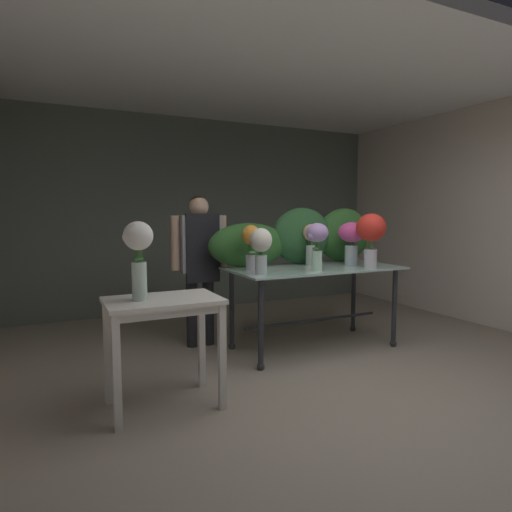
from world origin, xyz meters
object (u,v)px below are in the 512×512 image
at_px(vase_sunset_freesia, 251,242).
at_px(vase_peach_ranunculus, 311,242).
at_px(vase_ivory_anemones, 261,246).
at_px(vase_scarlet_hydrangea, 371,232).
at_px(side_table_white, 163,314).
at_px(vase_fuchsia_stock, 352,238).
at_px(vase_white_roses_tall, 138,251).
at_px(display_table_glass, 314,281).
at_px(vase_lilac_peonies, 317,240).
at_px(florist, 200,255).

bearing_deg(vase_sunset_freesia, vase_peach_ranunculus, 6.05).
distance_m(vase_ivory_anemones, vase_scarlet_hydrangea, 1.21).
distance_m(side_table_white, vase_fuchsia_stock, 2.31).
bearing_deg(vase_peach_ranunculus, vase_fuchsia_stock, -17.11).
xyz_separation_m(vase_fuchsia_stock, vase_white_roses_tall, (-2.33, -0.66, 0.00)).
height_order(vase_fuchsia_stock, vase_ivory_anemones, vase_fuchsia_stock).
relative_size(side_table_white, vase_sunset_freesia, 1.82).
bearing_deg(display_table_glass, side_table_white, -158.60).
bearing_deg(vase_peach_ranunculus, vase_lilac_peonies, -114.28).
xyz_separation_m(side_table_white, vase_white_roses_tall, (-0.16, 0.00, 0.45)).
bearing_deg(florist, vase_peach_ranunculus, -24.16).
distance_m(florist, vase_peach_ranunculus, 1.16).
relative_size(vase_fuchsia_stock, vase_scarlet_hydrangea, 0.83).
relative_size(vase_fuchsia_stock, vase_ivory_anemones, 1.09).
bearing_deg(vase_peach_ranunculus, vase_sunset_freesia, -173.95).
relative_size(side_table_white, vase_peach_ranunculus, 1.83).
xyz_separation_m(display_table_glass, vase_ivory_anemones, (-0.73, -0.24, 0.39)).
bearing_deg(side_table_white, florist, 61.08).
height_order(side_table_white, florist, florist).
relative_size(vase_peach_ranunculus, vase_ivory_anemones, 1.04).
distance_m(display_table_glass, vase_peach_ranunculus, 0.40).
relative_size(display_table_glass, vase_lilac_peonies, 3.85).
height_order(vase_peach_ranunculus, vase_scarlet_hydrangea, vase_scarlet_hydrangea).
distance_m(display_table_glass, vase_white_roses_tall, 2.04).
relative_size(vase_lilac_peonies, vase_peach_ranunculus, 1.05).
xyz_separation_m(florist, vase_fuchsia_stock, (1.47, -0.60, 0.17)).
height_order(florist, vase_sunset_freesia, florist).
relative_size(side_table_white, vase_fuchsia_stock, 1.75).
bearing_deg(vase_sunset_freesia, vase_scarlet_hydrangea, -15.15).
bearing_deg(florist, display_table_glass, -29.85).
bearing_deg(vase_lilac_peonies, vase_peach_ranunculus, 65.72).
bearing_deg(vase_white_roses_tall, vase_peach_ranunculus, 22.47).
bearing_deg(vase_scarlet_hydrangea, vase_sunset_freesia, 164.85).
distance_m(florist, vase_ivory_anemones, 0.89).
xyz_separation_m(side_table_white, vase_fuchsia_stock, (2.17, 0.66, 0.45)).
distance_m(side_table_white, vase_sunset_freesia, 1.32).
bearing_deg(side_table_white, vase_ivory_anemones, 23.48).
height_order(vase_lilac_peonies, vase_fuchsia_stock, vase_lilac_peonies).
distance_m(florist, vase_fuchsia_stock, 1.60).
bearing_deg(vase_ivory_anemones, florist, 109.72).
distance_m(vase_sunset_freesia, vase_white_roses_tall, 1.38).
bearing_deg(vase_ivory_anemones, vase_lilac_peonies, 0.25).
xyz_separation_m(vase_peach_ranunculus, vase_scarlet_hydrangea, (0.46, -0.40, 0.11)).
relative_size(florist, vase_white_roses_tall, 2.88).
xyz_separation_m(vase_fuchsia_stock, vase_scarlet_hydrangea, (0.03, -0.27, 0.08)).
xyz_separation_m(side_table_white, vase_sunset_freesia, (1.02, 0.71, 0.43)).
bearing_deg(vase_fuchsia_stock, vase_ivory_anemones, -169.09).
relative_size(display_table_glass, vase_scarlet_hydrangea, 3.21).
height_order(vase_peach_ranunculus, vase_fuchsia_stock, vase_fuchsia_stock).
relative_size(side_table_white, vase_lilac_peonies, 1.74).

